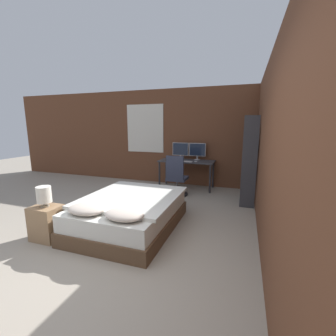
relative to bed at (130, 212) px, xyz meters
The scene contains 13 objects.
ground_plane 1.38m from the bed, 82.26° to the right, with size 20.00×20.00×0.00m, color #9E9384.
wall_back 3.27m from the bed, 86.96° to the left, with size 12.00×0.08×2.70m.
wall_side_right 2.33m from the bed, ahead, with size 0.06×12.00×2.70m.
bed is the anchor object (origin of this frame).
nightstand 1.24m from the bed, 143.18° to the right, with size 0.42×0.34×0.51m.
bedside_lamp 1.31m from the bed, 143.18° to the right, with size 0.20×0.20×0.30m.
desk 2.73m from the bed, 83.89° to the left, with size 1.47×0.65×0.76m.
monitor_left 3.00m from the bed, 89.05° to the left, with size 0.46×0.16×0.46m.
monitor_right 3.05m from the bed, 79.73° to the left, with size 0.46×0.16×0.46m.
keyboard 2.53m from the bed, 83.34° to the left, with size 0.41×0.13×0.02m.
computer_mouse 2.58m from the bed, 76.70° to the left, with size 0.07×0.05×0.04m.
office_chair 1.95m from the bed, 83.22° to the left, with size 0.52×0.52×1.00m.
bookshelf 2.82m from the bed, 46.77° to the left, with size 0.29×0.92×1.89m.
Camera 1 is at (1.56, -1.78, 1.69)m, focal length 24.00 mm.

